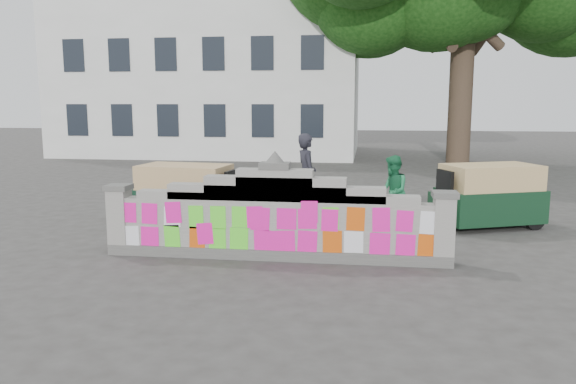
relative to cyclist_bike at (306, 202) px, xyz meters
name	(u,v)px	position (x,y,z in m)	size (l,w,h in m)	color
ground	(275,259)	(-0.27, -2.86, -0.57)	(100.00, 100.00, 0.00)	#383533
parapet_wall	(275,219)	(-0.27, -2.86, 0.18)	(6.48, 0.44, 2.01)	#4C4C49
building	(217,83)	(-7.27, 19.13, 3.45)	(16.00, 10.00, 8.90)	silver
cyclist_bike	(306,202)	(0.00, 0.00, 0.00)	(0.75, 2.16, 1.14)	black
cyclist_rider	(306,186)	(0.00, 0.00, 0.39)	(0.70, 0.46, 1.92)	#222129
pedestrian	(392,192)	(1.98, 0.06, 0.28)	(0.82, 0.64, 1.69)	#217A49
rickshaw_left	(188,194)	(-2.77, -0.30, 0.18)	(2.65, 1.46, 1.43)	black
rickshaw_right	(488,195)	(4.16, 0.46, 0.19)	(2.71, 1.98, 1.46)	#10311B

